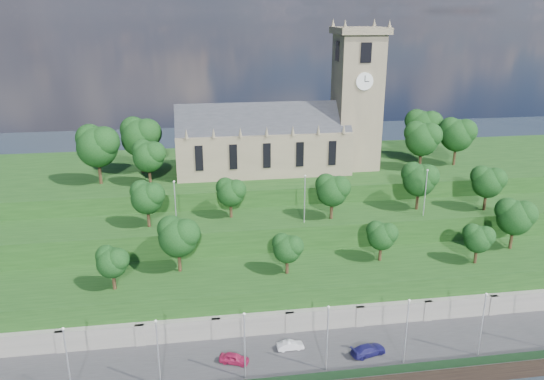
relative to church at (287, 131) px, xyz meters
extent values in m
cube|color=#2D2D30|center=(-0.79, -39.98, -21.52)|extent=(160.00, 12.00, 2.00)
cube|color=black|center=(-0.79, -45.38, -19.92)|extent=(160.00, 0.10, 1.20)
cube|color=slate|center=(-0.79, -33.98, -20.02)|extent=(160.00, 2.00, 5.00)
cube|color=slate|center=(-35.79, -34.78, -20.02)|extent=(1.20, 0.60, 5.00)
cube|color=slate|center=(-25.79, -34.78, -20.02)|extent=(1.20, 0.60, 5.00)
cube|color=slate|center=(-15.79, -34.78, -20.02)|extent=(1.20, 0.60, 5.00)
cube|color=slate|center=(-5.79, -34.78, -20.02)|extent=(1.20, 0.60, 5.00)
cube|color=slate|center=(4.21, -34.78, -20.02)|extent=(1.20, 0.60, 5.00)
cube|color=slate|center=(14.21, -34.78, -20.02)|extent=(1.20, 0.60, 5.00)
cube|color=slate|center=(24.21, -34.78, -20.02)|extent=(1.20, 0.60, 5.00)
cube|color=#163913|center=(-0.79, -27.98, -18.52)|extent=(160.00, 12.00, 8.00)
cube|color=#163913|center=(-0.79, -16.98, -16.52)|extent=(160.00, 10.00, 12.00)
cube|color=#163913|center=(-0.79, 4.02, -15.02)|extent=(160.00, 32.00, 15.00)
cube|color=#6E634D|center=(-4.79, 0.02, -3.52)|extent=(32.00, 12.00, 8.00)
cube|color=#24262C|center=(-4.79, 0.02, 0.48)|extent=(32.00, 10.18, 10.18)
cone|color=#6E634D|center=(-18.79, -5.98, 1.38)|extent=(0.70, 0.70, 1.80)
cone|color=#6E634D|center=(-14.12, -5.98, 1.38)|extent=(0.70, 0.70, 1.80)
cone|color=#6E634D|center=(-9.46, -5.98, 1.38)|extent=(0.70, 0.70, 1.80)
cone|color=#6E634D|center=(-4.79, -5.98, 1.38)|extent=(0.70, 0.70, 1.80)
cone|color=#6E634D|center=(-0.12, -5.98, 1.38)|extent=(0.70, 0.70, 1.80)
cone|color=#6E634D|center=(4.54, -5.98, 1.38)|extent=(0.70, 0.70, 1.80)
cone|color=#6E634D|center=(9.21, -5.98, 1.38)|extent=(0.70, 0.70, 1.80)
cube|color=black|center=(-16.79, -6.06, -3.02)|extent=(1.40, 0.25, 4.50)
cube|color=black|center=(-10.79, -6.06, -3.02)|extent=(1.40, 0.25, 4.50)
cube|color=black|center=(-4.79, -6.06, -3.02)|extent=(1.40, 0.25, 4.50)
cube|color=black|center=(1.21, -6.06, -3.02)|extent=(1.40, 0.25, 4.50)
cube|color=black|center=(7.21, -6.06, -3.02)|extent=(1.40, 0.25, 4.50)
cube|color=#6E634D|center=(13.21, 0.02, 4.98)|extent=(8.00, 8.00, 25.00)
cube|color=#6E634D|center=(13.21, 0.02, 18.08)|extent=(9.20, 9.20, 1.20)
cone|color=#6E634D|center=(9.21, -3.98, 19.28)|extent=(0.80, 0.80, 1.60)
cone|color=#6E634D|center=(9.21, 4.02, 19.28)|extent=(0.80, 0.80, 1.60)
cone|color=#6E634D|center=(17.21, -3.98, 19.28)|extent=(0.80, 0.80, 1.60)
cone|color=#6E634D|center=(17.21, 4.02, 19.28)|extent=(0.80, 0.80, 1.60)
cube|color=black|center=(13.21, -4.06, 14.48)|extent=(2.00, 0.25, 3.50)
cube|color=black|center=(13.21, 4.10, 14.48)|extent=(2.00, 0.25, 3.50)
cube|color=black|center=(9.13, 0.02, 14.48)|extent=(0.25, 2.00, 3.50)
cube|color=black|center=(17.29, 0.02, 14.48)|extent=(0.25, 2.00, 3.50)
cylinder|color=white|center=(13.21, -4.10, 9.48)|extent=(3.20, 0.30, 3.20)
cylinder|color=white|center=(17.33, 0.02, 9.48)|extent=(0.30, 3.20, 3.20)
cube|color=black|center=(13.21, -4.28, 9.98)|extent=(0.12, 0.05, 1.10)
cube|color=black|center=(13.61, -4.28, 9.48)|extent=(0.80, 0.05, 0.12)
cylinder|color=black|center=(-29.19, -29.98, -13.17)|extent=(0.48, 0.48, 2.70)
sphere|color=black|center=(-29.19, -29.98, -10.57)|extent=(4.19, 4.19, 4.19)
sphere|color=black|center=(-28.35, -30.40, -9.94)|extent=(3.15, 3.15, 3.15)
sphere|color=black|center=(-29.92, -29.46, -9.73)|extent=(2.94, 2.94, 2.94)
cylinder|color=black|center=(-20.44, -25.98, -12.72)|extent=(0.52, 0.52, 3.61)
sphere|color=black|center=(-20.44, -25.98, -9.23)|extent=(5.62, 5.62, 5.62)
sphere|color=black|center=(-19.32, -26.55, -8.38)|extent=(4.21, 4.21, 4.21)
sphere|color=black|center=(-21.43, -25.28, -8.10)|extent=(3.93, 3.93, 3.93)
cylinder|color=black|center=(-5.14, -28.98, -13.22)|extent=(0.48, 0.48, 2.60)
sphere|color=black|center=(-5.14, -28.98, -10.71)|extent=(4.04, 4.04, 4.04)
sphere|color=black|center=(-4.33, -29.39, -10.10)|extent=(3.03, 3.03, 3.03)
sphere|color=black|center=(-5.85, -28.48, -9.90)|extent=(2.83, 2.83, 2.83)
cylinder|color=black|center=(9.55, -26.98, -13.17)|extent=(0.48, 0.48, 2.69)
sphere|color=black|center=(9.55, -26.98, -10.57)|extent=(4.19, 4.19, 4.19)
sphere|color=black|center=(10.38, -27.40, -9.94)|extent=(3.14, 3.14, 3.14)
sphere|color=black|center=(8.81, -26.46, -9.73)|extent=(2.93, 2.93, 2.93)
cylinder|color=black|center=(23.40, -29.98, -13.20)|extent=(0.48, 0.48, 2.64)
sphere|color=black|center=(23.40, -29.98, -10.65)|extent=(4.11, 4.11, 4.11)
sphere|color=black|center=(24.22, -30.40, -10.03)|extent=(3.08, 3.08, 3.08)
sphere|color=black|center=(22.68, -29.47, -9.82)|extent=(2.88, 2.88, 2.88)
cylinder|color=black|center=(31.59, -25.98, -12.74)|extent=(0.52, 0.52, 3.57)
sphere|color=black|center=(31.59, -25.98, -9.28)|extent=(5.56, 5.56, 5.56)
sphere|color=black|center=(32.70, -26.54, -8.45)|extent=(4.17, 4.17, 4.17)
sphere|color=black|center=(30.62, -25.29, -8.17)|extent=(3.89, 3.89, 3.89)
cylinder|color=black|center=(-25.09, -17.98, -8.92)|extent=(0.50, 0.50, 3.19)
sphere|color=black|center=(-25.09, -17.98, -5.84)|extent=(4.97, 4.97, 4.97)
sphere|color=black|center=(-24.10, -18.48, -5.09)|extent=(3.73, 3.73, 3.73)
sphere|color=black|center=(-25.96, -17.36, -4.84)|extent=(3.48, 3.48, 3.48)
cylinder|color=black|center=(-12.12, -15.98, -9.09)|extent=(0.49, 0.49, 2.85)
sphere|color=black|center=(-12.12, -15.98, -6.33)|extent=(4.44, 4.44, 4.44)
sphere|color=black|center=(-11.23, -16.43, -5.67)|extent=(3.33, 3.33, 3.33)
sphere|color=black|center=(-12.90, -15.43, -5.45)|extent=(3.11, 3.11, 3.11)
cylinder|color=black|center=(3.89, -18.98, -8.92)|extent=(0.50, 0.50, 3.21)
sphere|color=black|center=(3.89, -18.98, -5.82)|extent=(4.99, 4.99, 4.99)
sphere|color=black|center=(4.89, -19.48, -5.07)|extent=(3.74, 3.74, 3.74)
sphere|color=black|center=(3.02, -18.36, -4.82)|extent=(3.49, 3.49, 3.49)
cylinder|color=black|center=(19.34, -16.98, -8.77)|extent=(0.52, 0.52, 3.51)
sphere|color=black|center=(19.34, -16.98, -5.37)|extent=(5.46, 5.46, 5.46)
sphere|color=black|center=(20.43, -17.53, -4.55)|extent=(4.10, 4.10, 4.10)
sphere|color=black|center=(18.38, -16.30, -4.28)|extent=(3.83, 3.83, 3.83)
cylinder|color=black|center=(30.50, -18.98, -8.88)|extent=(0.51, 0.51, 3.29)
sphere|color=black|center=(30.50, -18.98, -5.70)|extent=(5.11, 5.11, 5.11)
sphere|color=black|center=(31.53, -19.50, -4.93)|extent=(3.84, 3.84, 3.84)
sphere|color=black|center=(29.61, -18.35, -4.68)|extent=(3.58, 3.58, 3.58)
cylinder|color=black|center=(-34.13, -3.98, -5.26)|extent=(0.56, 0.56, 4.53)
sphere|color=black|center=(-34.13, -3.98, -0.88)|extent=(7.05, 7.05, 7.05)
sphere|color=black|center=(-32.72, -4.69, 0.18)|extent=(5.29, 5.29, 5.29)
sphere|color=black|center=(-35.37, -3.10, 0.53)|extent=(4.93, 4.93, 4.93)
cylinder|color=black|center=(-27.34, 2.02, -5.26)|extent=(0.56, 0.56, 4.53)
sphere|color=black|center=(-27.34, 2.02, -0.88)|extent=(7.05, 7.05, 7.05)
sphere|color=black|center=(-25.93, 1.31, 0.18)|extent=(5.29, 5.29, 5.29)
sphere|color=black|center=(-28.57, 2.90, 0.53)|extent=(4.93, 4.93, 4.93)
cylinder|color=black|center=(-25.44, -5.98, -5.80)|extent=(0.51, 0.51, 3.45)
sphere|color=black|center=(-25.44, -5.98, -2.46)|extent=(5.37, 5.37, 5.37)
sphere|color=black|center=(-24.37, -6.52, -1.65)|extent=(4.03, 4.03, 4.03)
sphere|color=black|center=(-26.38, -5.31, -1.39)|extent=(3.76, 3.76, 3.76)
cylinder|color=black|center=(25.19, -3.98, -5.52)|extent=(0.54, 0.54, 4.01)
sphere|color=black|center=(25.19, -3.98, -1.64)|extent=(6.24, 6.24, 6.24)
sphere|color=black|center=(26.44, -4.61, -0.71)|extent=(4.68, 4.68, 4.68)
sphere|color=black|center=(24.10, -3.21, -0.39)|extent=(4.37, 4.37, 4.37)
cylinder|color=black|center=(28.82, 4.02, -5.36)|extent=(0.55, 0.55, 4.33)
sphere|color=black|center=(28.82, 4.02, -1.17)|extent=(6.74, 6.74, 6.74)
sphere|color=black|center=(30.17, 3.34, -0.16)|extent=(5.05, 5.05, 5.05)
sphere|color=black|center=(27.64, 4.86, 0.18)|extent=(4.72, 4.72, 4.72)
cylinder|color=black|center=(33.22, -1.98, -5.49)|extent=(0.54, 0.54, 4.06)
sphere|color=black|center=(33.22, -1.98, -1.57)|extent=(6.32, 6.32, 6.32)
sphere|color=black|center=(34.49, -2.62, -0.62)|extent=(4.74, 4.74, 4.74)
sphere|color=black|center=(32.12, -1.20, -0.30)|extent=(4.42, 4.42, 4.42)
cylinder|color=#B2B2B7|center=(-32.79, -43.48, -16.17)|extent=(0.16, 0.16, 8.71)
sphere|color=silver|center=(-32.79, -43.48, -11.69)|extent=(0.36, 0.36, 0.36)
cylinder|color=#B2B2B7|center=(-22.79, -43.48, -16.17)|extent=(0.16, 0.16, 8.71)
sphere|color=silver|center=(-22.79, -43.48, -11.69)|extent=(0.36, 0.36, 0.36)
cylinder|color=#B2B2B7|center=(-12.79, -43.48, -16.17)|extent=(0.16, 0.16, 8.71)
sphere|color=silver|center=(-12.79, -43.48, -11.69)|extent=(0.36, 0.36, 0.36)
cylinder|color=#B2B2B7|center=(-2.79, -43.48, -16.17)|extent=(0.16, 0.16, 8.71)
sphere|color=silver|center=(-2.79, -43.48, -11.69)|extent=(0.36, 0.36, 0.36)
cylinder|color=#B2B2B7|center=(7.21, -43.48, -16.17)|extent=(0.16, 0.16, 8.71)
sphere|color=silver|center=(7.21, -43.48, -11.69)|extent=(0.36, 0.36, 0.36)
cylinder|color=#B2B2B7|center=(17.21, -43.48, -16.17)|extent=(0.16, 0.16, 8.71)
sphere|color=silver|center=(17.21, -43.48, -11.69)|extent=(0.36, 0.36, 0.36)
cylinder|color=#B2B2B7|center=(-20.79, -19.98, -6.69)|extent=(0.16, 0.16, 7.66)
sphere|color=silver|center=(-20.79, -19.98, -2.74)|extent=(0.36, 0.36, 0.36)
cylinder|color=#B2B2B7|center=(-0.79, -19.98, -6.69)|extent=(0.16, 0.16, 7.66)
sphere|color=silver|center=(-0.79, -19.98, -2.74)|extent=(0.36, 0.36, 0.36)
cylinder|color=#B2B2B7|center=(19.21, -19.98, -6.69)|extent=(0.16, 0.16, 7.66)
sphere|color=silver|center=(19.21, -19.98, -2.74)|extent=(0.36, 0.36, 0.36)
imported|color=#9F1A43|center=(-13.86, -40.39, -19.88)|extent=(4.05, 2.78, 1.28)
imported|color=silver|center=(-6.37, -38.64, -19.95)|extent=(3.54, 1.35, 1.15)
imported|color=navy|center=(3.34, -41.25, -19.84)|extent=(5.04, 3.08, 1.36)
camera|label=1|loc=(-17.57, -96.57, 21.40)|focal=35.00mm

